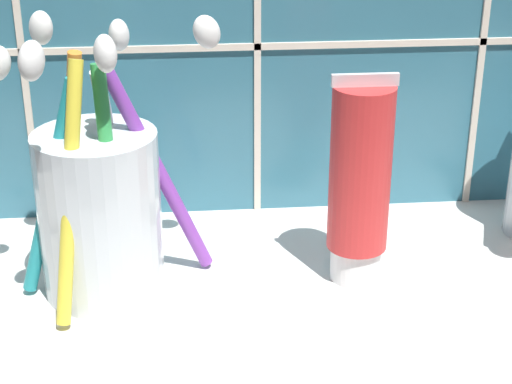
{
  "coord_description": "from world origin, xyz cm",
  "views": [
    {
      "loc": [
        -3.84,
        -46.21,
        31.48
      ],
      "look_at": [
        0.4,
        1.51,
        9.67
      ],
      "focal_mm": 60.0,
      "sensor_mm": 36.0,
      "label": 1
    }
  ],
  "objects": [
    {
      "name": "toothbrush_cup",
      "position": [
        -9.46,
        3.83,
        8.12
      ],
      "size": [
        14.9,
        13.13,
        18.33
      ],
      "color": "silver",
      "rests_on": "sink_counter"
    },
    {
      "name": "sink_counter",
      "position": [
        0.0,
        0.0,
        1.0
      ],
      "size": [
        67.96,
        31.12,
        2.0
      ],
      "primitive_type": "cube",
      "color": "silver",
      "rests_on": "ground"
    },
    {
      "name": "toothpaste_tube",
      "position": [
        7.37,
        3.77,
        9.11
      ],
      "size": [
        4.22,
        4.02,
        14.36
      ],
      "color": "white",
      "rests_on": "sink_counter"
    }
  ]
}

